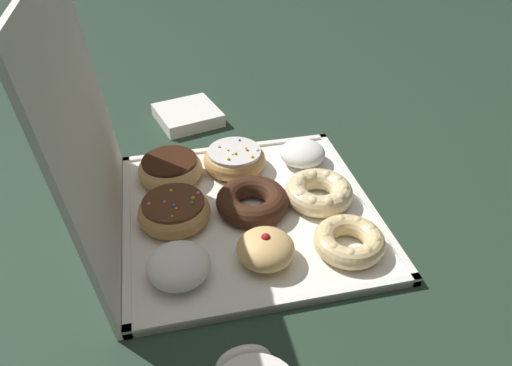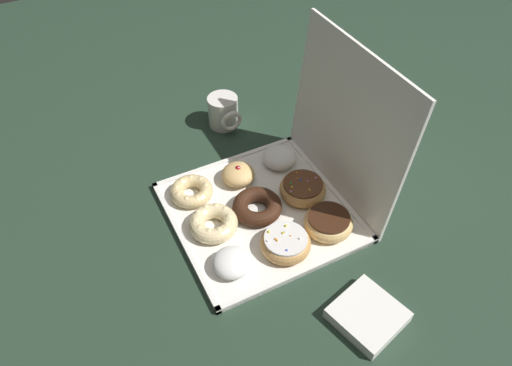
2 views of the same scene
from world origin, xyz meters
The scene contains 13 objects.
ground_plane centered at (0.00, 0.00, 0.00)m, with size 3.00×3.00×0.00m, color #233828.
donut_box centered at (0.00, 0.00, 0.01)m, with size 0.41×0.41×0.01m.
box_lid_open centered at (0.00, 0.22, 0.19)m, with size 0.41×0.38×0.01m, color white.
cruller_donut_0 centered at (-0.12, -0.13, 0.03)m, with size 0.11×0.11×0.03m.
cruller_donut_1 centered at (0.00, -0.12, 0.03)m, with size 0.11×0.11×0.04m.
powdered_filled_donut_2 centered at (0.12, -0.13, 0.03)m, with size 0.09×0.09×0.04m.
jelly_filled_donut_3 centered at (-0.12, 0.00, 0.03)m, with size 0.08×0.08×0.05m.
chocolate_cake_ring_donut_4 centered at (0.00, -0.01, 0.03)m, with size 0.12×0.12×0.04m.
sprinkle_donut_5 centered at (0.13, 0.00, 0.03)m, with size 0.11×0.11×0.04m.
powdered_filled_donut_6 centered at (-0.12, 0.12, 0.03)m, with size 0.09×0.09×0.05m.
sprinkle_donut_7 centered at (0.00, 0.12, 0.03)m, with size 0.12×0.12×0.04m.
chocolate_frosted_donut_8 centered at (0.12, 0.12, 0.03)m, with size 0.11×0.11×0.04m.
napkin_stack centered at (0.35, 0.06, 0.01)m, with size 0.13×0.13×0.03m, color white.
Camera 1 is at (-0.59, 0.12, 0.51)m, focal length 33.28 mm.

